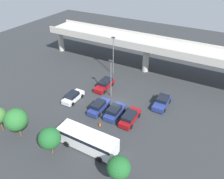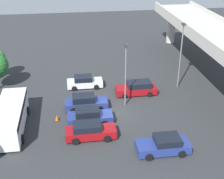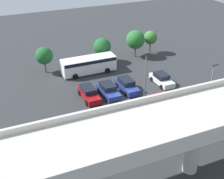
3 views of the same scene
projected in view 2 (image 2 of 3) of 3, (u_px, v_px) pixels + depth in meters
The scene contains 11 objects.
ground_plane at pixel (112, 114), 33.57m from camera, with size 99.42×99.42×0.00m, color #2D3033.
parked_car_0 at pixel (84, 82), 39.14m from camera, with size 2.01×4.41×1.53m.
parked_car_1 at pixel (137, 88), 37.40m from camera, with size 2.07×4.90×1.62m.
parked_car_2 at pixel (86, 102), 34.22m from camera, with size 2.02×4.66×1.67m.
parked_car_3 at pixel (89, 116), 31.71m from camera, with size 2.12×4.56×1.61m.
parked_car_4 at pixel (90, 131), 29.27m from camera, with size 1.98×4.75×1.60m.
parked_car_5 at pixel (164, 145), 27.39m from camera, with size 2.19×4.70×1.57m.
shuttle_bus at pixel (10, 116), 30.40m from camera, with size 8.36×2.80×2.46m.
lamp_post_near_aisle at pixel (181, 51), 37.36m from camera, with size 0.70×0.35×8.16m.
lamp_post_mid_lot at pixel (126, 70), 33.44m from camera, with size 0.70×0.35×7.21m.
traffic_cone at pixel (57, 118), 32.18m from camera, with size 0.44×0.44×0.70m.
Camera 2 is at (28.59, -4.10, 17.32)m, focal length 50.00 mm.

